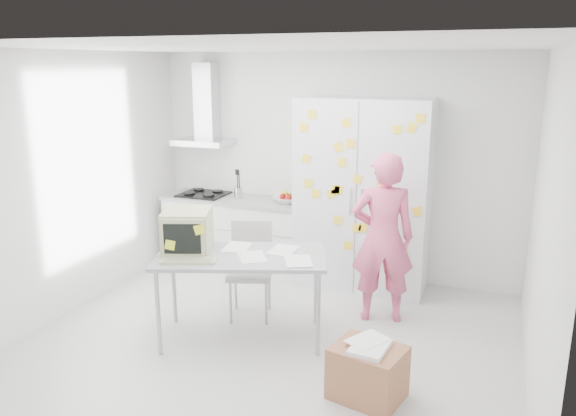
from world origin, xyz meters
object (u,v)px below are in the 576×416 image
(chair, at_px, (251,263))
(cardboard_box, at_px, (368,372))
(desk, at_px, (207,243))
(person, at_px, (383,238))

(chair, bearing_deg, cardboard_box, -53.83)
(desk, bearing_deg, person, 13.59)
(desk, distance_m, cardboard_box, 1.88)
(person, height_order, desk, person)
(cardboard_box, bearing_deg, person, 98.33)
(cardboard_box, bearing_deg, chair, 144.38)
(person, height_order, chair, person)
(desk, xyz_separation_m, chair, (0.17, 0.60, -0.39))
(person, bearing_deg, cardboard_box, 80.15)
(person, distance_m, cardboard_box, 1.60)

